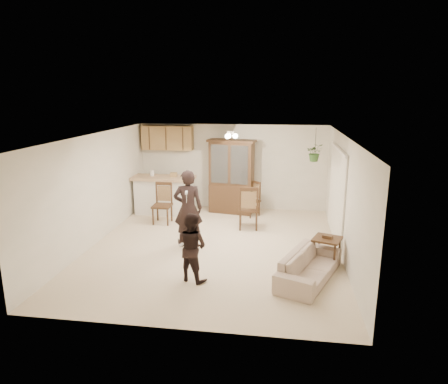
# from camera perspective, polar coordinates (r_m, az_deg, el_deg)

# --- Properties ---
(floor) EXTENTS (6.50, 6.50, 0.00)m
(floor) POSITION_cam_1_polar(r_m,az_deg,el_deg) (9.08, -1.37, -7.88)
(floor) COLOR beige
(floor) RESTS_ON ground
(ceiling) EXTENTS (5.50, 6.50, 0.02)m
(ceiling) POSITION_cam_1_polar(r_m,az_deg,el_deg) (8.47, -1.47, 8.01)
(ceiling) COLOR white
(ceiling) RESTS_ON wall_back
(wall_back) EXTENTS (5.50, 0.02, 2.50)m
(wall_back) POSITION_cam_1_polar(r_m,az_deg,el_deg) (11.84, 1.21, 3.61)
(wall_back) COLOR white
(wall_back) RESTS_ON ground
(wall_front) EXTENTS (5.50, 0.02, 2.50)m
(wall_front) POSITION_cam_1_polar(r_m,az_deg,el_deg) (5.67, -6.96, -8.21)
(wall_front) COLOR white
(wall_front) RESTS_ON ground
(wall_left) EXTENTS (0.02, 6.50, 2.50)m
(wall_left) POSITION_cam_1_polar(r_m,az_deg,el_deg) (9.54, -17.94, 0.38)
(wall_left) COLOR white
(wall_left) RESTS_ON ground
(wall_right) EXTENTS (0.02, 6.50, 2.50)m
(wall_right) POSITION_cam_1_polar(r_m,az_deg,el_deg) (8.68, 16.79, -0.84)
(wall_right) COLOR white
(wall_right) RESTS_ON ground
(breakfast_bar) EXTENTS (1.60, 0.55, 1.00)m
(breakfast_bar) POSITION_cam_1_polar(r_m,az_deg,el_deg) (11.51, -8.54, -0.67)
(breakfast_bar) COLOR white
(breakfast_bar) RESTS_ON floor
(bar_top) EXTENTS (1.75, 0.70, 0.08)m
(bar_top) POSITION_cam_1_polar(r_m,az_deg,el_deg) (11.39, -8.64, 2.01)
(bar_top) COLOR tan
(bar_top) RESTS_ON breakfast_bar
(upper_cabinets) EXTENTS (1.50, 0.34, 0.70)m
(upper_cabinets) POSITION_cam_1_polar(r_m,az_deg,el_deg) (11.92, -8.06, 7.68)
(upper_cabinets) COLOR olive
(upper_cabinets) RESTS_ON wall_back
(vertical_blinds) EXTENTS (0.06, 2.30, 2.10)m
(vertical_blinds) POSITION_cam_1_polar(r_m,az_deg,el_deg) (9.57, 15.73, -0.34)
(vertical_blinds) COLOR silver
(vertical_blinds) RESTS_ON wall_right
(ceiling_fixture) EXTENTS (0.36, 0.36, 0.20)m
(ceiling_fixture) POSITION_cam_1_polar(r_m,az_deg,el_deg) (9.64, 0.93, 8.14)
(ceiling_fixture) COLOR #FFE8BF
(ceiling_fixture) RESTS_ON ceiling
(hanging_plant) EXTENTS (0.43, 0.37, 0.48)m
(hanging_plant) POSITION_cam_1_polar(r_m,az_deg,el_deg) (10.85, 12.86, 5.52)
(hanging_plant) COLOR #2C5020
(hanging_plant) RESTS_ON ceiling
(plant_cord) EXTENTS (0.01, 0.01, 0.65)m
(plant_cord) POSITION_cam_1_polar(r_m,az_deg,el_deg) (10.81, 12.95, 7.22)
(plant_cord) COLOR black
(plant_cord) RESTS_ON ceiling
(sofa) EXTENTS (1.39, 2.01, 0.73)m
(sofa) POSITION_cam_1_polar(r_m,az_deg,el_deg) (7.63, 12.12, -9.62)
(sofa) COLOR beige
(sofa) RESTS_ON floor
(adult) EXTENTS (0.72, 0.54, 1.80)m
(adult) POSITION_cam_1_polar(r_m,az_deg,el_deg) (8.92, -5.16, -2.23)
(adult) COLOR black
(adult) RESTS_ON floor
(child) EXTENTS (0.80, 0.72, 1.35)m
(child) POSITION_cam_1_polar(r_m,az_deg,el_deg) (7.37, -4.69, -7.61)
(child) COLOR black
(child) RESTS_ON floor
(china_hutch) EXTENTS (1.41, 0.73, 2.11)m
(china_hutch) POSITION_cam_1_polar(r_m,az_deg,el_deg) (11.40, 1.08, 2.15)
(china_hutch) COLOR #331F12
(china_hutch) RESTS_ON floor
(side_table) EXTENTS (0.67, 0.67, 0.63)m
(side_table) POSITION_cam_1_polar(r_m,az_deg,el_deg) (8.35, 14.43, -8.15)
(side_table) COLOR #331F12
(side_table) RESTS_ON floor
(chair_bar) EXTENTS (0.48, 0.48, 1.08)m
(chair_bar) POSITION_cam_1_polar(r_m,az_deg,el_deg) (10.73, -8.80, -2.86)
(chair_bar) COLOR #331F12
(chair_bar) RESTS_ON floor
(chair_hutch_left) EXTENTS (0.61, 0.61, 0.98)m
(chair_hutch_left) POSITION_cam_1_polar(r_m,az_deg,el_deg) (11.27, 3.77, -2.04)
(chair_hutch_left) COLOR #331F12
(chair_hutch_left) RESTS_ON floor
(chair_hutch_right) EXTENTS (0.53, 0.53, 1.13)m
(chair_hutch_right) POSITION_cam_1_polar(r_m,az_deg,el_deg) (10.23, 3.51, -3.46)
(chair_hutch_right) COLOR #331F12
(chair_hutch_right) RESTS_ON floor
(controller_adult) EXTENTS (0.07, 0.16, 0.05)m
(controller_adult) POSITION_cam_1_polar(r_m,az_deg,el_deg) (8.41, -5.40, -0.09)
(controller_adult) COLOR white
(controller_adult) RESTS_ON adult
(controller_child) EXTENTS (0.07, 0.12, 0.03)m
(controller_child) POSITION_cam_1_polar(r_m,az_deg,el_deg) (7.10, -6.12, -7.50)
(controller_child) COLOR white
(controller_child) RESTS_ON child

